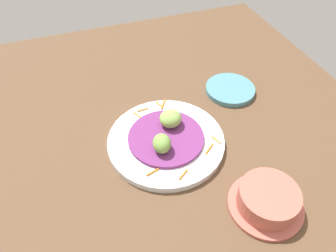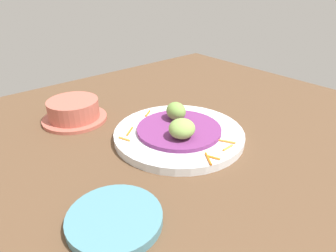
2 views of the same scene
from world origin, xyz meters
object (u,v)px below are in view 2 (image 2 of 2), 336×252
object	(u,v)px
main_plate	(179,135)
guac_scoop_center	(176,111)
guac_scoop_left	(182,129)
side_plate_small	(115,219)
terracotta_bowl	(74,111)

from	to	relation	value
main_plate	guac_scoop_center	xyz separation A→B (cm)	(3.36, -2.23, 3.61)
main_plate	guac_scoop_left	world-z (taller)	guac_scoop_left
guac_scoop_left	side_plate_small	world-z (taller)	guac_scoop_left
main_plate	guac_scoop_left	xyz separation A→B (cm)	(-3.36, 2.23, 3.56)
guac_scoop_center	terracotta_bowl	distance (cm)	24.35
guac_scoop_left	side_plate_small	bearing A→B (deg)	112.79
guac_scoop_center	side_plate_small	world-z (taller)	guac_scoop_center
main_plate	guac_scoop_left	bearing A→B (deg)	146.38
main_plate	side_plate_small	size ratio (longest dim) A/B	2.01
guac_scoop_center	terracotta_bowl	size ratio (longest dim) A/B	0.33
guac_scoop_left	terracotta_bowl	world-z (taller)	guac_scoop_left
guac_scoop_left	terracotta_bowl	bearing A→B (deg)	22.72
guac_scoop_left	side_plate_small	distance (cm)	22.93
side_plate_small	terracotta_bowl	bearing A→B (deg)	-16.42
terracotta_bowl	guac_scoop_center	bearing A→B (deg)	-141.22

